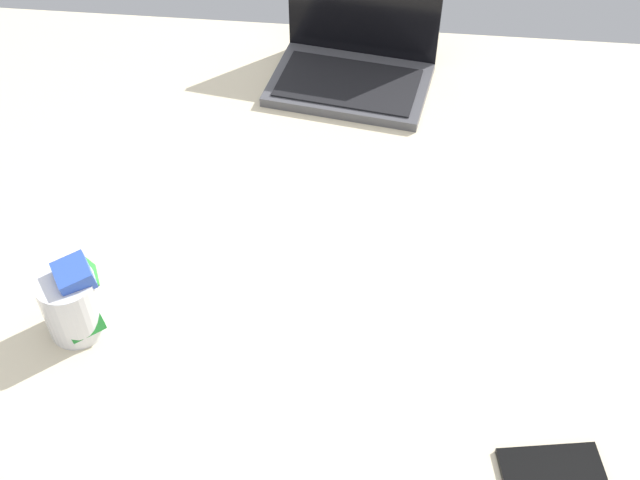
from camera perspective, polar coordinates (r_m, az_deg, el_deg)
The scene contains 4 objects.
bed_mattress at distance 143.20cm, azimuth 1.54°, elevation -2.72°, with size 180.00×140.00×18.00cm, color beige.
laptop at distance 171.57cm, azimuth 2.46°, elevation 12.76°, with size 36.20×27.89×23.00cm.
snack_cup at distance 125.70cm, azimuth -17.51°, elevation -4.32°, with size 10.98×9.99×13.62cm.
cell_phone at distance 115.51cm, azimuth 16.45°, elevation -15.63°, with size 6.80×14.00×0.80cm, color black.
Camera 1 is at (6.15, -93.84, 116.99)cm, focal length 44.13 mm.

